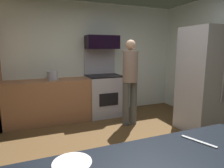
{
  "coord_description": "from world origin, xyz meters",
  "views": [
    {
      "loc": [
        -0.99,
        -2.25,
        1.54
      ],
      "look_at": [
        0.04,
        0.3,
        1.05
      ],
      "focal_mm": 31.35,
      "sensor_mm": 36.0,
      "label": 1
    }
  ],
  "objects_px": {
    "microwave": "(102,42)",
    "stock_pot": "(53,76)",
    "refrigerator": "(207,80)",
    "person_cook": "(130,78)",
    "mixing_bowl_small": "(72,167)",
    "oven_range": "(104,93)"
  },
  "relations": [
    {
      "from": "microwave",
      "to": "mixing_bowl_small",
      "type": "relative_size",
      "value": 3.54
    },
    {
      "from": "person_cook",
      "to": "stock_pot",
      "type": "relative_size",
      "value": 7.55
    },
    {
      "from": "refrigerator",
      "to": "stock_pot",
      "type": "relative_size",
      "value": 8.5
    },
    {
      "from": "refrigerator",
      "to": "stock_pot",
      "type": "xyz_separation_m",
      "value": [
        -2.66,
        1.53,
        0.03
      ]
    },
    {
      "from": "microwave",
      "to": "oven_range",
      "type": "bearing_deg",
      "value": -90.0
    },
    {
      "from": "microwave",
      "to": "person_cook",
      "type": "distance_m",
      "value": 1.17
    },
    {
      "from": "microwave",
      "to": "refrigerator",
      "type": "relative_size",
      "value": 0.38
    },
    {
      "from": "stock_pot",
      "to": "microwave",
      "type": "bearing_deg",
      "value": 4.05
    },
    {
      "from": "microwave",
      "to": "mixing_bowl_small",
      "type": "distance_m",
      "value": 3.7
    },
    {
      "from": "microwave",
      "to": "mixing_bowl_small",
      "type": "bearing_deg",
      "value": -111.66
    },
    {
      "from": "oven_range",
      "to": "microwave",
      "type": "bearing_deg",
      "value": 90.0
    },
    {
      "from": "microwave",
      "to": "stock_pot",
      "type": "xyz_separation_m",
      "value": [
        -1.13,
        -0.08,
        -0.7
      ]
    },
    {
      "from": "microwave",
      "to": "stock_pot",
      "type": "distance_m",
      "value": 1.33
    },
    {
      "from": "mixing_bowl_small",
      "to": "refrigerator",
      "type": "bearing_deg",
      "value": 31.51
    },
    {
      "from": "microwave",
      "to": "stock_pot",
      "type": "bearing_deg",
      "value": -175.95
    },
    {
      "from": "oven_range",
      "to": "refrigerator",
      "type": "height_order",
      "value": "refrigerator"
    },
    {
      "from": "microwave",
      "to": "person_cook",
      "type": "height_order",
      "value": "microwave"
    },
    {
      "from": "microwave",
      "to": "person_cook",
      "type": "relative_size",
      "value": 0.43
    },
    {
      "from": "oven_range",
      "to": "microwave",
      "type": "xyz_separation_m",
      "value": [
        0.0,
        0.08,
        1.18
      ]
    },
    {
      "from": "refrigerator",
      "to": "oven_range",
      "type": "bearing_deg",
      "value": 135.06
    },
    {
      "from": "mixing_bowl_small",
      "to": "stock_pot",
      "type": "bearing_deg",
      "value": 86.44
    },
    {
      "from": "refrigerator",
      "to": "mixing_bowl_small",
      "type": "distance_m",
      "value": 3.36
    }
  ]
}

